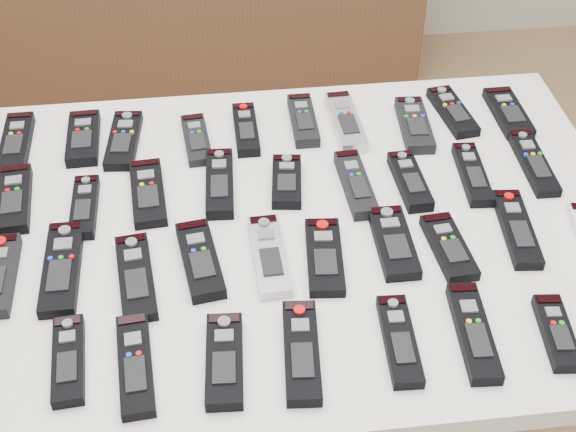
{
  "coord_description": "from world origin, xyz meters",
  "views": [
    {
      "loc": [
        -0.01,
        -1.06,
        1.75
      ],
      "look_at": [
        0.12,
        0.0,
        0.8
      ],
      "focal_mm": 50.0,
      "sensor_mm": 36.0,
      "label": 1
    }
  ],
  "objects": [
    {
      "name": "remote_34",
      "position": [
        0.26,
        -0.29,
        0.79
      ],
      "size": [
        0.05,
        0.17,
        0.02
      ],
      "primitive_type": "cube",
      "rotation": [
        0.0,
        0.0,
        -0.05
      ],
      "color": "black",
      "rests_on": "table"
    },
    {
      "name": "remote_18",
      "position": [
        0.61,
        0.11,
        0.79
      ],
      "size": [
        0.05,
        0.2,
        0.02
      ],
      "primitive_type": "cube",
      "rotation": [
        0.0,
        0.0,
        -0.03
      ],
      "color": "black",
      "rests_on": "table"
    },
    {
      "name": "remote_8",
      "position": [
        0.5,
        0.3,
        0.79
      ],
      "size": [
        0.07,
        0.17,
        0.02
      ],
      "primitive_type": "cube",
      "rotation": [
        0.0,
        0.0,
        0.13
      ],
      "color": "black",
      "rests_on": "table"
    },
    {
      "name": "remote_25",
      "position": [
        0.29,
        -0.08,
        0.79
      ],
      "size": [
        0.06,
        0.17,
        0.02
      ],
      "primitive_type": "cube",
      "rotation": [
        0.0,
        0.0,
        -0.01
      ],
      "color": "black",
      "rests_on": "table"
    },
    {
      "name": "remote_26",
      "position": [
        0.39,
        -0.1,
        0.79
      ],
      "size": [
        0.07,
        0.16,
        0.02
      ],
      "primitive_type": "cube",
      "rotation": [
        0.0,
        0.0,
        0.08
      ],
      "color": "black",
      "rests_on": "table"
    },
    {
      "name": "remote_1",
      "position": [
        -0.26,
        0.29,
        0.79
      ],
      "size": [
        0.07,
        0.17,
        0.02
      ],
      "primitive_type": "cube",
      "rotation": [
        0.0,
        0.0,
        0.02
      ],
      "color": "black",
      "rests_on": "table"
    },
    {
      "name": "remote_24",
      "position": [
        0.17,
        -0.1,
        0.79
      ],
      "size": [
        0.08,
        0.18,
        0.02
      ],
      "primitive_type": "cube",
      "rotation": [
        0.0,
        0.0,
        -0.09
      ],
      "color": "black",
      "rests_on": "table"
    },
    {
      "name": "remote_14",
      "position": [
        0.13,
        0.11,
        0.79
      ],
      "size": [
        0.07,
        0.15,
        0.02
      ],
      "primitive_type": "cube",
      "rotation": [
        0.0,
        0.0,
        -0.12
      ],
      "color": "black",
      "rests_on": "table"
    },
    {
      "name": "remote_35",
      "position": [
        0.37,
        -0.29,
        0.79
      ],
      "size": [
        0.06,
        0.19,
        0.02
      ],
      "primitive_type": "cube",
      "rotation": [
        0.0,
        0.0,
        -0.07
      ],
      "color": "black",
      "rests_on": "table"
    },
    {
      "name": "remote_10",
      "position": [
        -0.38,
        0.12,
        0.79
      ],
      "size": [
        0.07,
        0.18,
        0.02
      ],
      "primitive_type": "cube",
      "rotation": [
        0.0,
        0.0,
        0.08
      ],
      "color": "black",
      "rests_on": "table"
    },
    {
      "name": "remote_32",
      "position": [
        -0.01,
        -0.3,
        0.79
      ],
      "size": [
        0.07,
        0.17,
        0.02
      ],
      "primitive_type": "cube",
      "rotation": [
        0.0,
        0.0,
        -0.06
      ],
      "color": "black",
      "rests_on": "table"
    },
    {
      "name": "remote_11",
      "position": [
        -0.25,
        0.08,
        0.79
      ],
      "size": [
        0.05,
        0.16,
        0.02
      ],
      "primitive_type": "cube",
      "rotation": [
        0.0,
        0.0,
        -0.0
      ],
      "color": "black",
      "rests_on": "table"
    },
    {
      "name": "remote_36",
      "position": [
        0.5,
        -0.31,
        0.79
      ],
      "size": [
        0.06,
        0.15,
        0.02
      ],
      "primitive_type": "cube",
      "rotation": [
        0.0,
        0.0,
        -0.1
      ],
      "color": "black",
      "rests_on": "table"
    },
    {
      "name": "remote_2",
      "position": [
        -0.18,
        0.28,
        0.79
      ],
      "size": [
        0.07,
        0.18,
        0.02
      ],
      "primitive_type": "cube",
      "rotation": [
        0.0,
        0.0,
        -0.09
      ],
      "color": "black",
      "rests_on": "table"
    },
    {
      "name": "remote_30",
      "position": [
        -0.25,
        -0.27,
        0.79
      ],
      "size": [
        0.06,
        0.16,
        0.02
      ],
      "primitive_type": "cube",
      "rotation": [
        0.0,
        0.0,
        0.07
      ],
      "color": "black",
      "rests_on": "table"
    },
    {
      "name": "remote_31",
      "position": [
        -0.15,
        -0.29,
        0.79
      ],
      "size": [
        0.06,
        0.19,
        0.02
      ],
      "primitive_type": "cube",
      "rotation": [
        0.0,
        0.0,
        0.08
      ],
      "color": "black",
      "rests_on": "table"
    },
    {
      "name": "remote_23",
      "position": [
        0.08,
        -0.09,
        0.79
      ],
      "size": [
        0.06,
        0.19,
        0.02
      ],
      "primitive_type": "cube",
      "rotation": [
        0.0,
        0.0,
        0.03
      ],
      "color": "#B7B7BC",
      "rests_on": "table"
    },
    {
      "name": "remote_7",
      "position": [
        0.41,
        0.26,
        0.79
      ],
      "size": [
        0.07,
        0.18,
        0.02
      ],
      "primitive_type": "cube",
      "rotation": [
        0.0,
        0.0,
        -0.07
      ],
      "color": "black",
      "rests_on": "table"
    },
    {
      "name": "remote_16",
      "position": [
        0.36,
        0.08,
        0.79
      ],
      "size": [
        0.06,
        0.16,
        0.02
      ],
      "primitive_type": "cube",
      "rotation": [
        0.0,
        0.0,
        0.04
      ],
      "color": "black",
      "rests_on": "table"
    },
    {
      "name": "table",
      "position": [
        0.12,
        0.0,
        0.72
      ],
      "size": [
        1.25,
        0.88,
        0.78
      ],
      "color": "white",
      "rests_on": "ground"
    },
    {
      "name": "remote_3",
      "position": [
        -0.04,
        0.26,
        0.79
      ],
      "size": [
        0.06,
        0.16,
        0.02
      ],
      "primitive_type": "cube",
      "rotation": [
        0.0,
        0.0,
        0.09
      ],
      "color": "black",
      "rests_on": "table"
    },
    {
      "name": "remote_4",
      "position": [
        0.06,
        0.28,
        0.79
      ],
      "size": [
        0.05,
        0.16,
        0.02
      ],
      "primitive_type": "cube",
      "rotation": [
        0.0,
        0.0,
        0.0
      ],
      "color": "black",
      "rests_on": "table"
    },
    {
      "name": "remote_5",
      "position": [
        0.19,
        0.3,
        0.79
      ],
      "size": [
        0.05,
        0.17,
        0.02
      ],
      "primitive_type": "cube",
      "rotation": [
        0.0,
        0.0,
        -0.01
      ],
      "color": "black",
      "rests_on": "table"
    },
    {
      "name": "remote_33",
      "position": [
        0.1,
        -0.3,
        0.79
      ],
      "size": [
        0.07,
        0.19,
        0.02
      ],
      "primitive_type": "cube",
      "rotation": [
        0.0,
        0.0,
        -0.08
      ],
      "color": "black",
      "rests_on": "table"
    },
    {
      "name": "remote_12",
      "position": [
        -0.13,
        0.11,
        0.79
      ],
      "size": [
        0.07,
        0.18,
        0.02
      ],
      "primitive_type": "cube",
      "rotation": [
        0.0,
        0.0,
        0.08
      ],
      "color": "black",
      "rests_on": "table"
    },
    {
      "name": "remote_27",
      "position": [
        0.52,
        -0.07,
        0.79
      ],
      "size": [
        0.07,
        0.2,
        0.02
      ],
      "primitive_type": "cube",
      "rotation": [
        0.0,
        0.0,
        -0.1
      ],
      "color": "black",
      "rests_on": "table"
    },
    {
      "name": "remote_15",
      "position": [
        0.26,
        0.08,
        0.79
      ],
      "size": [
        0.06,
        0.18,
        0.02
      ],
      "primitive_type": "cube",
      "rotation": [
        0.0,
        0.0,
        0.05
      ],
      "color": "black",
      "rests_on": "table"
    },
    {
      "name": "remote_21",
      "position": [
        -0.15,
        -0.11,
        0.79
      ],
      "size": [
        0.08,
        0.2,
        0.02
      ],
      "primitive_type": "cube",
      "rotation": [
        0.0,
        0.0,
        0.11
      ],
      "color": "black",
      "rests_on": "table"
    },
    {
      "name": "remote_0",
      "position": [
        -0.4,
        0.29,
        0.79
      ],
      "size": [
        0.06,
        0.18,
        0.02
      ],
      "primitive_type": "cube",
      "rotation": [
        0.0,
        0.0,
        0.01
      ],
      "color": "black",
      "rests_on": "table"
    },
    {
      "name": "remote_6",
      "position": [
        0.27,
        0.29,
        0.79
      ],
      "size": [
        0.06,
        0.19,
        0.02
      ],
      "primitive_type": "cube",
      "rotation": [
        0.0,
        0.0,
        0.04
      ],
      "color": "#B7B7BC",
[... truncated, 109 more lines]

